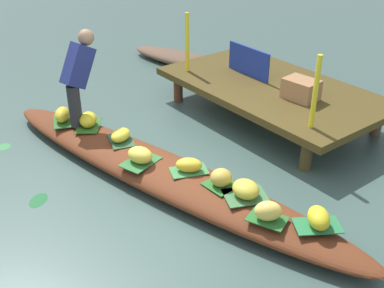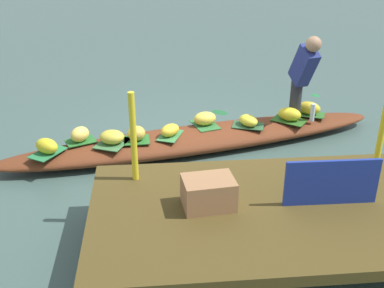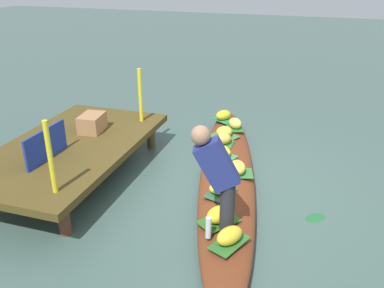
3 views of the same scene
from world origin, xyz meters
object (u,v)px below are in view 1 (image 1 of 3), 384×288
(vendor_person, at_px, (78,73))
(market_banner, at_px, (249,61))
(banana_bunch_0, at_px, (140,155))
(vendor_boat, at_px, (159,172))
(banana_bunch_1, at_px, (268,211))
(banana_bunch_5, at_px, (62,115))
(banana_bunch_2, at_px, (246,189))
(banana_bunch_6, at_px, (121,135))
(produce_crate, at_px, (301,89))
(moored_boat, at_px, (186,60))
(banana_bunch_7, at_px, (88,120))
(banana_bunch_8, at_px, (189,165))
(banana_bunch_4, at_px, (221,178))
(water_bottle, at_px, (80,109))
(banana_bunch_3, at_px, (319,218))

(vendor_person, bearing_deg, market_banner, 78.75)
(banana_bunch_0, height_order, vendor_person, vendor_person)
(vendor_boat, xyz_separation_m, banana_bunch_0, (-0.12, -0.16, 0.22))
(banana_bunch_1, height_order, banana_bunch_5, banana_bunch_1)
(vendor_boat, distance_m, banana_bunch_2, 1.15)
(banana_bunch_5, xyz_separation_m, banana_bunch_6, (0.94, 0.33, -0.02))
(banana_bunch_0, distance_m, market_banner, 2.57)
(vendor_person, relative_size, produce_crate, 2.72)
(moored_boat, height_order, banana_bunch_7, banana_bunch_7)
(banana_bunch_8, bearing_deg, moored_boat, 143.27)
(banana_bunch_4, distance_m, banana_bunch_5, 2.51)
(moored_boat, relative_size, produce_crate, 5.61)
(banana_bunch_0, xyz_separation_m, banana_bunch_1, (1.61, 0.38, 0.00))
(vendor_boat, bearing_deg, banana_bunch_1, -4.53)
(banana_bunch_1, bearing_deg, moored_boat, 151.51)
(banana_bunch_8, height_order, vendor_person, vendor_person)
(vendor_person, bearing_deg, banana_bunch_1, 8.32)
(vendor_boat, distance_m, moored_boat, 3.94)
(banana_bunch_1, bearing_deg, water_bottle, -172.80)
(produce_crate, bearing_deg, vendor_person, -122.87)
(banana_bunch_3, height_order, water_bottle, water_bottle)
(banana_bunch_1, height_order, banana_bunch_7, banana_bunch_1)
(banana_bunch_4, height_order, banana_bunch_7, banana_bunch_4)
(banana_bunch_5, xyz_separation_m, vendor_person, (0.21, 0.20, 0.59))
(banana_bunch_3, relative_size, banana_bunch_8, 1.06)
(banana_bunch_3, distance_m, banana_bunch_4, 1.08)
(vendor_boat, xyz_separation_m, vendor_person, (-1.42, -0.21, 0.81))
(banana_bunch_5, bearing_deg, vendor_person, 43.20)
(banana_bunch_8, bearing_deg, banana_bunch_6, -167.77)
(banana_bunch_4, relative_size, banana_bunch_8, 0.80)
(banana_bunch_5, bearing_deg, moored_boat, 113.38)
(banana_bunch_3, relative_size, banana_bunch_6, 1.03)
(moored_boat, distance_m, banana_bunch_6, 3.52)
(banana_bunch_0, bearing_deg, banana_bunch_6, 171.65)
(vendor_boat, distance_m, banana_bunch_5, 1.70)
(market_banner, bearing_deg, water_bottle, -104.61)
(moored_boat, distance_m, banana_bunch_1, 5.05)
(produce_crate, bearing_deg, banana_bunch_2, -63.03)
(banana_bunch_6, bearing_deg, market_banner, 95.80)
(banana_bunch_5, bearing_deg, banana_bunch_4, 15.12)
(banana_bunch_3, relative_size, banana_bunch_5, 0.95)
(banana_bunch_4, relative_size, banana_bunch_5, 0.72)
(banana_bunch_3, distance_m, banana_bunch_7, 3.21)
(banana_bunch_1, distance_m, banana_bunch_4, 0.70)
(banana_bunch_5, distance_m, water_bottle, 0.24)
(banana_bunch_6, height_order, market_banner, market_banner)
(moored_boat, bearing_deg, water_bottle, -79.41)
(banana_bunch_5, height_order, produce_crate, produce_crate)
(banana_bunch_4, distance_m, produce_crate, 2.07)
(moored_boat, bearing_deg, banana_bunch_5, -81.64)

